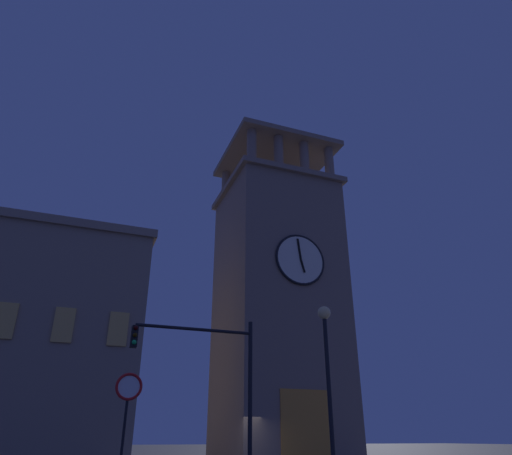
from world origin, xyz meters
TOP-DOWN VIEW (x-y plane):
  - clocktower at (-3.98, -4.90)m, footprint 8.08×7.94m
  - traffic_signal_near at (3.94, 7.00)m, footprint 4.53×0.41m
  - street_lamp at (0.89, 10.10)m, footprint 0.44×0.44m
  - no_horn_sign at (6.98, 9.07)m, footprint 0.78×0.14m

SIDE VIEW (x-z plane):
  - no_horn_sign at x=6.98m, z-range 0.93..4.15m
  - traffic_signal_near at x=3.94m, z-range 0.99..6.56m
  - street_lamp at x=0.89m, z-range 1.06..6.61m
  - clocktower at x=-3.98m, z-range -2.68..22.42m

